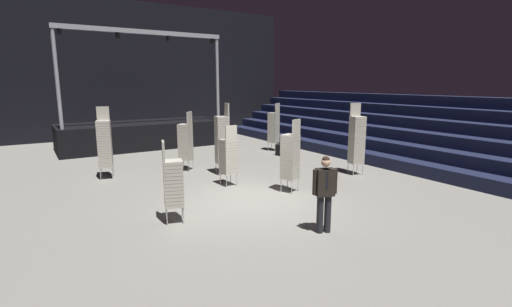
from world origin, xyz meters
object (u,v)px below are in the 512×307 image
chair_stack_mid_left (173,182)px  chair_stack_mid_centre (274,127)px  chair_stack_front_left (186,141)px  stage_riser (142,133)px  chair_stack_front_right (290,156)px  chair_stack_rear_left (228,155)px  chair_stack_rear_right (357,139)px  man_with_tie (325,190)px  chair_stack_rear_centre (105,143)px  equipment_road_case (287,150)px  chair_stack_mid_right (222,139)px

chair_stack_mid_left → chair_stack_mid_centre: size_ratio=0.85×
chair_stack_front_left → stage_riser: bearing=44.5°
chair_stack_mid_left → chair_stack_mid_centre: bearing=147.7°
stage_riser → chair_stack_front_right: stage_riser is taller
stage_riser → chair_stack_rear_left: stage_riser is taller
chair_stack_front_left → chair_stack_mid_left: size_ratio=1.13×
chair_stack_rear_left → chair_stack_rear_right: 4.75m
chair_stack_front_right → chair_stack_rear_right: 3.39m
man_with_tie → chair_stack_front_right: bearing=-93.4°
chair_stack_rear_centre → stage_riser: bearing=-100.6°
man_with_tie → chair_stack_rear_right: bearing=-123.4°
chair_stack_front_left → chair_stack_rear_centre: bearing=128.3°
chair_stack_front_right → equipment_road_case: bearing=32.1°
chair_stack_rear_right → chair_stack_mid_centre: bearing=-76.1°
stage_riser → chair_stack_mid_centre: stage_riser is taller
stage_riser → chair_stack_mid_right: 7.39m
chair_stack_rear_right → stage_riser: bearing=-47.5°
man_with_tie → chair_stack_rear_left: chair_stack_rear_left is taller
equipment_road_case → chair_stack_rear_right: bearing=-90.6°
chair_stack_mid_centre → chair_stack_rear_right: size_ratio=0.90×
chair_stack_mid_right → chair_stack_mid_centre: chair_stack_mid_right is taller
chair_stack_mid_right → chair_stack_front_right: bearing=-157.6°
stage_riser → chair_stack_front_right: size_ratio=3.59×
chair_stack_mid_left → chair_stack_mid_right: (3.13, 3.64, 0.29)m
man_with_tie → chair_stack_rear_right: chair_stack_rear_right is taller
chair_stack_mid_left → chair_stack_rear_right: 7.29m
chair_stack_rear_right → chair_stack_mid_right: bearing=-16.4°
chair_stack_front_right → chair_stack_rear_left: bearing=105.8°
chair_stack_mid_right → chair_stack_mid_centre: (4.26, 2.92, -0.13)m
stage_riser → equipment_road_case: bearing=-48.6°
stage_riser → chair_stack_rear_right: bearing=-63.4°
chair_stack_mid_left → chair_stack_rear_right: bearing=114.5°
stage_riser → chair_stack_mid_right: size_ratio=3.12×
chair_stack_front_right → chair_stack_mid_right: (-0.72, 3.08, 0.17)m
man_with_tie → chair_stack_mid_centre: 10.13m
chair_stack_front_right → chair_stack_mid_left: size_ratio=1.13×
chair_stack_front_left → chair_stack_front_right: size_ratio=1.00×
man_with_tie → chair_stack_front_right: size_ratio=0.78×
chair_stack_rear_left → chair_stack_mid_left: bearing=-144.4°
chair_stack_front_right → chair_stack_mid_left: (-3.86, -0.55, -0.13)m
chair_stack_front_right → chair_stack_rear_right: size_ratio=0.87×
chair_stack_mid_left → equipment_road_case: chair_stack_mid_left is taller
chair_stack_rear_right → chair_stack_front_left: bearing=-21.5°
chair_stack_rear_centre → chair_stack_rear_right: bearing=167.5°
equipment_road_case → man_with_tie: bearing=-121.4°
man_with_tie → chair_stack_rear_centre: bearing=-47.1°
chair_stack_mid_right → chair_stack_rear_left: size_ratio=1.30×
chair_stack_rear_left → chair_stack_front_left: bearing=93.8°
man_with_tie → chair_stack_mid_centre: bearing=-98.2°
chair_stack_rear_centre → chair_stack_front_left: bearing=-171.0°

